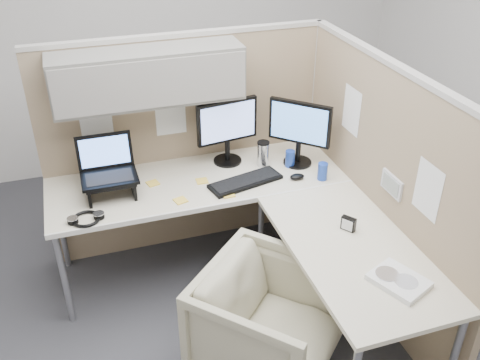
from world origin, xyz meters
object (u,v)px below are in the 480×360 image
object	(u,v)px
desk	(250,211)
office_chair	(268,317)
keyboard	(245,182)
monitor_left	(227,127)

from	to	relation	value
desk	office_chair	size ratio (longest dim) A/B	2.73
keyboard	office_chair	bearing A→B (deg)	-113.26
office_chair	keyboard	world-z (taller)	keyboard
desk	monitor_left	size ratio (longest dim) A/B	4.29
desk	office_chair	distance (m)	0.68
desk	keyboard	size ratio (longest dim) A/B	4.01
monitor_left	keyboard	bearing A→B (deg)	-93.75
desk	office_chair	world-z (taller)	office_chair
keyboard	monitor_left	bearing A→B (deg)	81.17
desk	monitor_left	distance (m)	0.67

